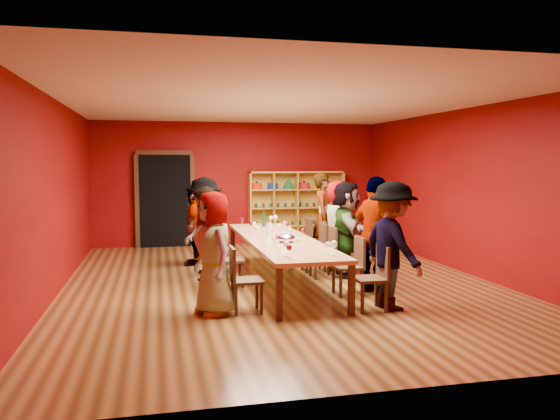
% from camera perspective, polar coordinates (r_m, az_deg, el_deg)
% --- Properties ---
extents(room_shell, '(7.10, 9.10, 3.04)m').
position_cam_1_polar(room_shell, '(9.08, -0.09, 1.71)').
color(room_shell, '#563416').
rests_on(room_shell, ground).
extents(tasting_table, '(1.10, 4.50, 0.75)m').
position_cam_1_polar(tasting_table, '(9.17, -0.09, -3.29)').
color(tasting_table, tan).
rests_on(tasting_table, ground).
extents(doorway, '(1.40, 0.17, 2.30)m').
position_cam_1_polar(doorway, '(13.32, -11.91, 1.02)').
color(doorway, black).
rests_on(doorway, ground).
extents(shelving_unit, '(2.40, 0.40, 1.80)m').
position_cam_1_polar(shelving_unit, '(13.63, 1.66, 0.63)').
color(shelving_unit, '#BB8C2A').
rests_on(shelving_unit, ground).
extents(chair_person_left_0, '(0.42, 0.42, 0.89)m').
position_cam_1_polar(chair_person_left_0, '(7.40, -4.13, -6.91)').
color(chair_person_left_0, '#321D10').
rests_on(chair_person_left_0, ground).
extents(person_left_0, '(0.66, 0.90, 1.64)m').
position_cam_1_polar(person_left_0, '(7.30, -6.93, -4.50)').
color(person_left_0, white).
rests_on(person_left_0, ground).
extents(chair_person_left_2, '(0.42, 0.42, 0.89)m').
position_cam_1_polar(chair_person_left_2, '(8.94, -5.66, -4.84)').
color(chair_person_left_2, '#321D10').
rests_on(chair_person_left_2, ground).
extents(person_left_2, '(0.45, 0.80, 1.63)m').
position_cam_1_polar(person_left_2, '(8.86, -7.92, -2.86)').
color(person_left_2, '#161B3C').
rests_on(person_left_2, ground).
extents(chair_person_left_3, '(0.42, 0.42, 0.89)m').
position_cam_1_polar(chair_person_left_3, '(10.01, -6.43, -3.80)').
color(chair_person_left_3, '#321D10').
rests_on(chair_person_left_3, ground).
extents(person_left_3, '(0.59, 1.18, 1.76)m').
position_cam_1_polar(person_left_3, '(9.93, -7.89, -1.65)').
color(person_left_3, '#46464A').
rests_on(person_left_3, ground).
extents(chair_person_left_4, '(0.42, 0.42, 0.89)m').
position_cam_1_polar(chair_person_left_4, '(10.93, -6.97, -3.06)').
color(chair_person_left_4, '#321D10').
rests_on(chair_person_left_4, ground).
extents(person_left_4, '(0.60, 0.96, 1.51)m').
position_cam_1_polar(person_left_4, '(10.86, -8.95, -1.74)').
color(person_left_4, '#4A4A4F').
rests_on(person_left_4, ground).
extents(chair_person_right_0, '(0.42, 0.42, 0.89)m').
position_cam_1_polar(chair_person_right_0, '(7.63, 9.92, -6.61)').
color(chair_person_right_0, '#321D10').
rests_on(chair_person_right_0, ground).
extents(person_right_0, '(0.68, 1.21, 1.76)m').
position_cam_1_polar(person_right_0, '(7.66, 11.68, -3.67)').
color(person_right_0, '#151C3A').
rests_on(person_right_0, ground).
extents(chair_person_right_1, '(0.42, 0.42, 0.89)m').
position_cam_1_polar(chair_person_right_1, '(8.43, 7.62, -5.47)').
color(chair_person_right_1, '#321D10').
rests_on(chair_person_right_1, ground).
extents(person_right_1, '(0.81, 1.16, 1.81)m').
position_cam_1_polar(person_right_1, '(8.50, 9.97, -2.61)').
color(person_right_1, '#121533').
rests_on(person_right_1, ground).
extents(chair_person_right_2, '(0.42, 0.42, 0.89)m').
position_cam_1_polar(chair_person_right_2, '(9.65, 4.91, -4.12)').
color(chair_person_right_2, '#321D10').
rests_on(chair_person_right_2, ground).
extents(person_right_2, '(0.73, 1.63, 1.69)m').
position_cam_1_polar(person_right_2, '(9.71, 6.94, -1.99)').
color(person_right_2, '#BF8089').
rests_on(person_right_2, ground).
extents(chair_person_right_3, '(0.42, 0.42, 0.89)m').
position_cam_1_polar(chair_person_right_3, '(10.18, 3.95, -3.63)').
color(chair_person_right_3, '#321D10').
rests_on(chair_person_right_3, ground).
extents(person_right_3, '(0.52, 0.86, 1.68)m').
position_cam_1_polar(person_right_3, '(10.25, 6.01, -1.63)').
color(person_right_3, pink).
rests_on(person_right_3, ground).
extents(chair_person_right_4, '(0.42, 0.42, 0.89)m').
position_cam_1_polar(chair_person_right_4, '(11.13, 2.47, -2.88)').
color(chair_person_right_4, '#321D10').
rests_on(chair_person_right_4, ground).
extents(person_right_4, '(0.71, 0.80, 1.80)m').
position_cam_1_polar(person_right_4, '(11.20, 4.60, -0.75)').
color(person_right_4, '#141737').
rests_on(person_right_4, ground).
extents(wine_glass_0, '(0.08, 0.08, 0.21)m').
position_cam_1_polar(wine_glass_0, '(7.47, 5.67, -3.63)').
color(wine_glass_0, silver).
rests_on(wine_glass_0, tasting_table).
extents(wine_glass_1, '(0.08, 0.08, 0.19)m').
position_cam_1_polar(wine_glass_1, '(7.23, 0.97, -4.02)').
color(wine_glass_1, silver).
rests_on(wine_glass_1, tasting_table).
extents(wine_glass_2, '(0.08, 0.08, 0.21)m').
position_cam_1_polar(wine_glass_2, '(9.49, -0.11, -1.79)').
color(wine_glass_2, silver).
rests_on(wine_glass_2, tasting_table).
extents(wine_glass_3, '(0.08, 0.08, 0.19)m').
position_cam_1_polar(wine_glass_3, '(7.98, 1.86, -3.18)').
color(wine_glass_3, silver).
rests_on(wine_glass_3, tasting_table).
extents(wine_glass_4, '(0.08, 0.08, 0.20)m').
position_cam_1_polar(wine_glass_4, '(9.86, -2.70, -1.56)').
color(wine_glass_4, silver).
rests_on(wine_glass_4, tasting_table).
extents(wine_glass_5, '(0.07, 0.07, 0.18)m').
position_cam_1_polar(wine_glass_5, '(9.11, 2.40, -2.19)').
color(wine_glass_5, silver).
rests_on(wine_glass_5, tasting_table).
extents(wine_glass_6, '(0.08, 0.08, 0.19)m').
position_cam_1_polar(wine_glass_6, '(8.21, -0.51, -2.91)').
color(wine_glass_6, silver).
rests_on(wine_glass_6, tasting_table).
extents(wine_glass_7, '(0.07, 0.07, 0.18)m').
position_cam_1_polar(wine_glass_7, '(10.05, 0.77, -1.51)').
color(wine_glass_7, silver).
rests_on(wine_glass_7, tasting_table).
extents(wine_glass_8, '(0.08, 0.08, 0.19)m').
position_cam_1_polar(wine_glass_8, '(11.08, -0.96, -0.87)').
color(wine_glass_8, silver).
rests_on(wine_glass_8, tasting_table).
extents(wine_glass_9, '(0.09, 0.09, 0.22)m').
position_cam_1_polar(wine_glass_9, '(10.94, -0.49, -0.84)').
color(wine_glass_9, silver).
rests_on(wine_glass_9, tasting_table).
extents(wine_glass_10, '(0.09, 0.09, 0.22)m').
position_cam_1_polar(wine_glass_10, '(9.96, -3.00, -1.42)').
color(wine_glass_10, silver).
rests_on(wine_glass_10, tasting_table).
extents(wine_glass_11, '(0.08, 0.08, 0.19)m').
position_cam_1_polar(wine_glass_11, '(7.47, 5.06, -3.72)').
color(wine_glass_11, silver).
rests_on(wine_glass_11, tasting_table).
extents(wine_glass_12, '(0.08, 0.08, 0.19)m').
position_cam_1_polar(wine_glass_12, '(8.18, -0.67, -2.98)').
color(wine_glass_12, silver).
rests_on(wine_glass_12, tasting_table).
extents(wine_glass_13, '(0.07, 0.07, 0.18)m').
position_cam_1_polar(wine_glass_13, '(10.80, -4.00, -1.07)').
color(wine_glass_13, silver).
rests_on(wine_glass_13, tasting_table).
extents(wine_glass_14, '(0.07, 0.07, 0.19)m').
position_cam_1_polar(wine_glass_14, '(8.63, 0.34, -2.56)').
color(wine_glass_14, silver).
rests_on(wine_glass_14, tasting_table).
extents(wine_glass_15, '(0.08, 0.08, 0.21)m').
position_cam_1_polar(wine_glass_15, '(7.39, 0.71, -3.71)').
color(wine_glass_15, silver).
rests_on(wine_glass_15, tasting_table).
extents(wine_glass_16, '(0.09, 0.09, 0.21)m').
position_cam_1_polar(wine_glass_16, '(9.16, -2.37, -2.00)').
color(wine_glass_16, silver).
rests_on(wine_glass_16, tasting_table).
extents(wine_glass_17, '(0.07, 0.07, 0.18)m').
position_cam_1_polar(wine_glass_17, '(10.14, 0.52, -1.46)').
color(wine_glass_17, silver).
rests_on(wine_glass_17, tasting_table).
extents(spittoon_bowl, '(0.29, 0.29, 0.16)m').
position_cam_1_polar(spittoon_bowl, '(8.69, 0.64, -2.96)').
color(spittoon_bowl, '#B1B3B8').
rests_on(spittoon_bowl, tasting_table).
extents(carafe_a, '(0.13, 0.13, 0.26)m').
position_cam_1_polar(carafe_a, '(9.24, -1.09, -2.16)').
color(carafe_a, silver).
rests_on(carafe_a, tasting_table).
extents(carafe_b, '(0.10, 0.10, 0.23)m').
position_cam_1_polar(carafe_b, '(8.89, 0.96, -2.53)').
color(carafe_b, silver).
rests_on(carafe_b, tasting_table).
extents(wine_bottle, '(0.08, 0.08, 0.30)m').
position_cam_1_polar(wine_bottle, '(10.82, -1.68, -1.14)').
color(wine_bottle, '#143719').
rests_on(wine_bottle, tasting_table).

